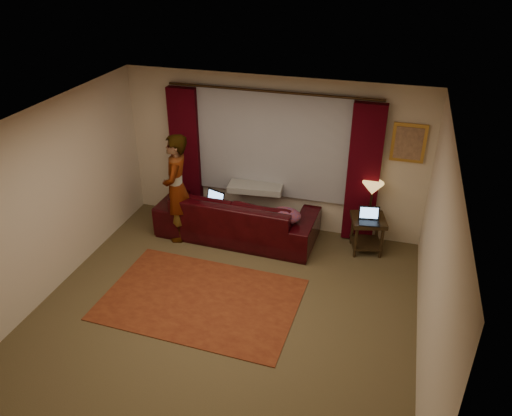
{
  "coord_description": "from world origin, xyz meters",
  "views": [
    {
      "loc": [
        1.89,
        -4.87,
        4.47
      ],
      "look_at": [
        0.1,
        1.2,
        1.0
      ],
      "focal_mm": 35.0,
      "sensor_mm": 36.0,
      "label": 1
    }
  ],
  "objects_px": {
    "laptop_sofa": "(211,201)",
    "person": "(177,188)",
    "tiffany_lamp": "(371,198)",
    "laptop_table": "(370,217)",
    "sofa": "(237,208)",
    "end_table": "(367,234)"
  },
  "relations": [
    {
      "from": "sofa",
      "to": "person",
      "type": "bearing_deg",
      "value": 21.44
    },
    {
      "from": "sofa",
      "to": "person",
      "type": "distance_m",
      "value": 1.03
    },
    {
      "from": "laptop_sofa",
      "to": "end_table",
      "type": "bearing_deg",
      "value": 25.18
    },
    {
      "from": "sofa",
      "to": "end_table",
      "type": "distance_m",
      "value": 2.13
    },
    {
      "from": "tiffany_lamp",
      "to": "laptop_table",
      "type": "height_order",
      "value": "tiffany_lamp"
    },
    {
      "from": "laptop_sofa",
      "to": "laptop_table",
      "type": "xyz_separation_m",
      "value": [
        2.54,
        0.11,
        0.05
      ]
    },
    {
      "from": "end_table",
      "to": "tiffany_lamp",
      "type": "height_order",
      "value": "tiffany_lamp"
    },
    {
      "from": "end_table",
      "to": "person",
      "type": "relative_size",
      "value": 0.33
    },
    {
      "from": "laptop_table",
      "to": "person",
      "type": "relative_size",
      "value": 0.19
    },
    {
      "from": "sofa",
      "to": "laptop_sofa",
      "type": "relative_size",
      "value": 7.0
    },
    {
      "from": "end_table",
      "to": "sofa",
      "type": "bearing_deg",
      "value": -176.08
    },
    {
      "from": "end_table",
      "to": "person",
      "type": "bearing_deg",
      "value": -171.29
    },
    {
      "from": "sofa",
      "to": "laptop_sofa",
      "type": "xyz_separation_m",
      "value": [
        -0.41,
        -0.12,
        0.13
      ]
    },
    {
      "from": "person",
      "to": "tiffany_lamp",
      "type": "bearing_deg",
      "value": 89.13
    },
    {
      "from": "tiffany_lamp",
      "to": "person",
      "type": "height_order",
      "value": "person"
    },
    {
      "from": "laptop_sofa",
      "to": "person",
      "type": "distance_m",
      "value": 0.59
    },
    {
      "from": "sofa",
      "to": "laptop_sofa",
      "type": "distance_m",
      "value": 0.45
    },
    {
      "from": "sofa",
      "to": "end_table",
      "type": "xyz_separation_m",
      "value": [
        2.11,
        0.14,
        -0.23
      ]
    },
    {
      "from": "sofa",
      "to": "person",
      "type": "relative_size",
      "value": 1.45
    },
    {
      "from": "laptop_table",
      "to": "laptop_sofa",
      "type": "bearing_deg",
      "value": 173.36
    },
    {
      "from": "sofa",
      "to": "laptop_table",
      "type": "xyz_separation_m",
      "value": [
        2.13,
        -0.01,
        0.18
      ]
    },
    {
      "from": "sofa",
      "to": "laptop_table",
      "type": "distance_m",
      "value": 2.14
    }
  ]
}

